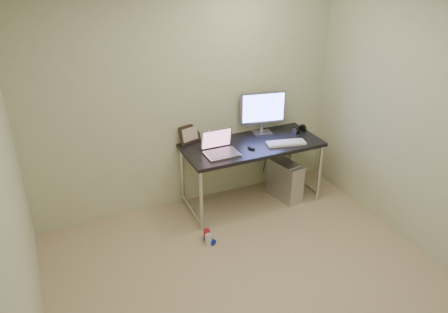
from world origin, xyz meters
TOP-DOWN VIEW (x-y plane):
  - floor at (0.00, 0.00)m, footprint 3.50×3.50m
  - wall_back at (0.00, 1.75)m, footprint 3.50×0.02m
  - wall_left at (-1.75, 0.00)m, footprint 0.02×3.50m
  - wall_right at (1.75, 0.00)m, footprint 0.02×3.50m
  - desk at (0.62, 1.41)m, footprint 1.55×0.68m
  - tower_computer at (1.02, 1.33)m, footprint 0.28×0.48m
  - cable_a at (0.97, 1.70)m, footprint 0.01×0.16m
  - cable_b at (1.06, 1.68)m, footprint 0.02×0.11m
  - can_red at (-0.14, 0.93)m, footprint 0.09×0.09m
  - can_white at (-0.15, 0.84)m, footprint 0.08×0.08m
  - can_blue at (-0.13, 0.87)m, footprint 0.10×0.13m
  - laptop at (0.19, 1.35)m, footprint 0.35×0.29m
  - monitor at (0.86, 1.63)m, footprint 0.53×0.19m
  - keyboard at (0.95, 1.25)m, footprint 0.45×0.23m
  - mouse_right at (1.17, 1.30)m, footprint 0.11×0.14m
  - mouse_left at (0.54, 1.29)m, footprint 0.09×0.11m
  - headphones at (1.28, 1.48)m, footprint 0.16×0.10m
  - picture_frame at (-0.00, 1.73)m, footprint 0.27×0.15m
  - webcam at (0.22, 1.68)m, footprint 0.04×0.03m

SIDE VIEW (x-z plane):
  - floor at x=0.00m, z-range 0.00..0.00m
  - can_blue at x=-0.13m, z-range 0.00..0.06m
  - can_red at x=-0.14m, z-range 0.00..0.12m
  - can_white at x=-0.15m, z-range 0.00..0.12m
  - tower_computer at x=1.02m, z-range -0.01..0.48m
  - cable_b at x=1.06m, z-range 0.02..0.74m
  - cable_a at x=0.97m, z-range 0.06..0.74m
  - desk at x=0.62m, z-range 0.29..1.04m
  - keyboard at x=0.95m, z-range 0.75..0.78m
  - mouse_left at x=0.54m, z-range 0.75..0.78m
  - mouse_right at x=1.17m, z-range 0.75..0.79m
  - headphones at x=1.28m, z-range 0.73..0.83m
  - laptop at x=0.19m, z-range 0.69..0.93m
  - webcam at x=0.22m, z-range 0.78..0.91m
  - picture_frame at x=0.00m, z-range 0.75..0.96m
  - monitor at x=0.86m, z-range 0.79..1.29m
  - wall_back at x=0.00m, z-range 0.00..2.50m
  - wall_left at x=-1.75m, z-range 0.00..2.50m
  - wall_right at x=1.75m, z-range 0.00..2.50m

